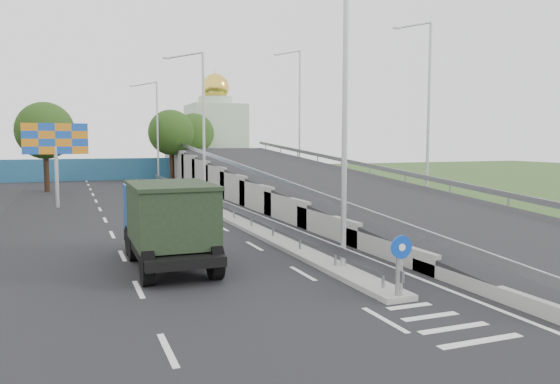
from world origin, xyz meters
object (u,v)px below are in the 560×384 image
lamp_post_near (340,98)px  dump_truck (167,219)px  billboard (55,144)px  sign_bollard (400,265)px  lamp_post_far (156,126)px  lamp_post_mid (201,119)px  church (216,133)px

lamp_post_near → dump_truck: bearing=149.7°
lamp_post_near → billboard: bearing=112.5°
sign_bollard → lamp_post_far: bearing=89.9°
sign_bollard → dump_truck: (-5.11, 6.87, 0.62)m
lamp_post_near → lamp_post_far: same height
lamp_post_mid → billboard: bearing=167.6°
church → billboard: church is taller
dump_truck → sign_bollard: bearing=-53.1°
lamp_post_mid → lamp_post_far: size_ratio=1.00×
sign_bollard → lamp_post_near: 6.12m
sign_bollard → dump_truck: 8.59m
sign_bollard → billboard: 27.53m
church → dump_truck: bearing=-106.5°
lamp_post_far → billboard: bearing=-116.8°
lamp_post_far → lamp_post_mid: bearing=-90.0°
lamp_post_mid → church: (9.89, 34.00, -0.50)m
lamp_post_near → lamp_post_far: 40.00m
lamp_post_mid → lamp_post_far: 20.00m
lamp_post_mid → church: 35.41m
lamp_post_near → dump_truck: lamp_post_near is taller
sign_bollard → dump_truck: dump_truck is taller
lamp_post_near → lamp_post_mid: size_ratio=1.00×
billboard → sign_bollard: bearing=-70.8°
sign_bollard → church: bearing=80.2°
sign_bollard → church: church is taller
lamp_post_near → billboard: size_ratio=1.83×
lamp_post_mid → dump_truck: lamp_post_mid is taller
sign_bollard → lamp_post_near: size_ratio=0.17×
lamp_post_near → lamp_post_mid: bearing=90.0°
sign_bollard → billboard: bearing=109.2°
church → billboard: 37.23m
lamp_post_near → dump_truck: 7.33m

